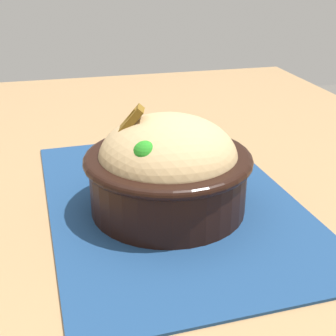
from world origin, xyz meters
TOP-DOWN VIEW (x-y plane):
  - table at (0.00, 0.00)m, footprint 1.29×0.86m
  - placemat at (-0.01, 0.02)m, footprint 0.43×0.30m
  - bowl at (-0.03, 0.03)m, footprint 0.22×0.22m
  - fork at (0.08, 0.01)m, footprint 0.04×0.13m

SIDE VIEW (x-z plane):
  - table at x=0.00m, z-range 0.31..1.05m
  - placemat at x=-0.01m, z-range 0.74..0.74m
  - fork at x=0.08m, z-range 0.74..0.75m
  - bowl at x=-0.03m, z-range 0.73..0.85m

